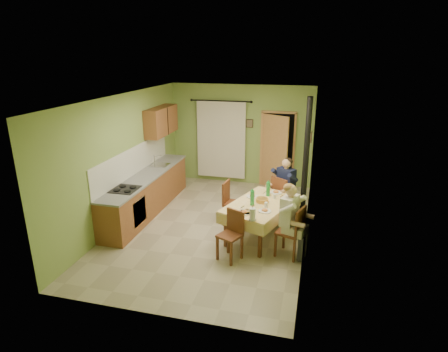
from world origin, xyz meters
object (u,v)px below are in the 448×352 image
(chair_left, at_px, (233,211))
(man_right, at_px, (291,212))
(chair_far, at_px, (283,206))
(chair_near, at_px, (230,245))
(chair_right, at_px, (290,241))
(dining_table, at_px, (260,220))
(man_far, at_px, (285,181))
(stove_flue, at_px, (304,180))

(chair_left, height_order, man_right, man_right)
(chair_far, xyz_separation_m, chair_left, (-1.04, -0.59, -0.00))
(chair_near, bearing_deg, chair_right, -134.11)
(man_right, bearing_deg, chair_left, 69.88)
(chair_near, xyz_separation_m, chair_left, (-0.28, 1.47, 0.00))
(dining_table, xyz_separation_m, chair_left, (-0.68, 0.48, -0.09))
(dining_table, xyz_separation_m, man_right, (0.64, -0.58, 0.50))
(chair_near, bearing_deg, man_far, -85.46)
(stove_flue, bearing_deg, chair_left, -166.49)
(chair_far, height_order, chair_right, chair_far)
(man_far, bearing_deg, dining_table, -74.32)
(stove_flue, bearing_deg, chair_near, -123.25)
(dining_table, height_order, chair_near, chair_near)
(chair_far, height_order, man_right, man_right)
(chair_right, xyz_separation_m, stove_flue, (0.15, 1.42, 0.73))
(chair_right, height_order, stove_flue, stove_flue)
(chair_right, bearing_deg, chair_far, 28.67)
(dining_table, height_order, chair_right, chair_right)
(stove_flue, bearing_deg, chair_right, -95.86)
(chair_far, height_order, chair_near, chair_far)
(chair_left, xyz_separation_m, man_right, (1.32, -1.06, 0.59))
(chair_near, xyz_separation_m, chair_right, (1.05, 0.40, 0.00))
(dining_table, relative_size, stove_flue, 0.70)
(chair_near, bearing_deg, man_right, -133.63)
(chair_left, height_order, man_far, man_far)
(chair_left, bearing_deg, chair_near, 16.84)
(chair_left, bearing_deg, chair_far, 125.31)
(dining_table, relative_size, chair_left, 2.01)
(chair_right, height_order, man_right, man_right)
(dining_table, height_order, man_right, man_right)
(chair_near, relative_size, man_right, 0.67)
(stove_flue, bearing_deg, man_far, 150.29)
(dining_table, relative_size, chair_near, 2.09)
(dining_table, xyz_separation_m, man_far, (0.37, 1.08, 0.50))
(chair_far, distance_m, man_right, 1.77)
(dining_table, xyz_separation_m, chair_near, (-0.40, -0.99, -0.09))
(man_far, bearing_deg, man_right, -46.13)
(chair_far, bearing_deg, man_right, -45.77)
(chair_right, relative_size, stove_flue, 0.36)
(dining_table, height_order, stove_flue, stove_flue)
(chair_right, height_order, chair_left, chair_right)
(chair_right, bearing_deg, dining_table, 66.68)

